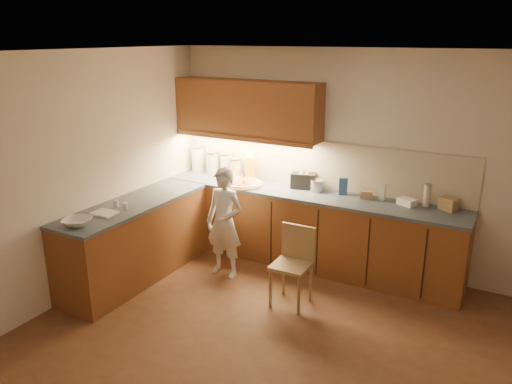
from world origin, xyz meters
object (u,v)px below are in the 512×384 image
child (224,223)px  oil_jug (251,168)px  pizza_on_board (242,183)px  wooden_chair (294,259)px  toaster (303,181)px

child → oil_jug: 1.01m
child → oil_jug: child is taller
pizza_on_board → wooden_chair: pizza_on_board is taller
child → oil_jug: (-0.16, 0.90, 0.43)m
oil_jug → toaster: bearing=-0.8°
wooden_chair → pizza_on_board: bearing=142.5°
wooden_chair → toaster: 1.26m
pizza_on_board → wooden_chair: (1.12, -0.83, -0.46)m
child → pizza_on_board: bearing=104.5°
child → wooden_chair: (0.98, -0.19, -0.17)m
wooden_chair → oil_jug: size_ratio=2.31×
pizza_on_board → toaster: bearing=18.8°
oil_jug → toaster: (0.76, -0.01, -0.07)m
child → wooden_chair: 1.01m
child → wooden_chair: child is taller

